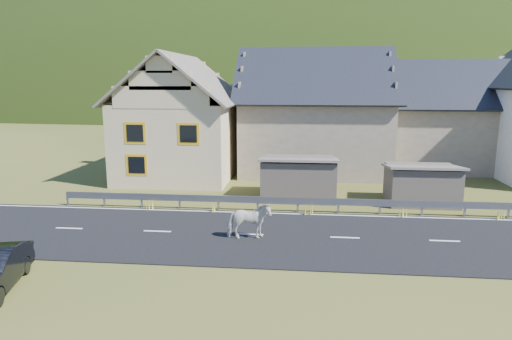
# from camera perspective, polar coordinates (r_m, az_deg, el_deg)

# --- Properties ---
(ground) EXTENTS (160.00, 160.00, 0.00)m
(ground) POSITION_cam_1_polar(r_m,az_deg,el_deg) (19.48, 11.05, -8.40)
(ground) COLOR #383E14
(ground) RESTS_ON ground
(road) EXTENTS (60.00, 7.00, 0.04)m
(road) POSITION_cam_1_polar(r_m,az_deg,el_deg) (19.47, 11.05, -8.35)
(road) COLOR black
(road) RESTS_ON ground
(lane_markings) EXTENTS (60.00, 6.60, 0.01)m
(lane_markings) POSITION_cam_1_polar(r_m,az_deg,el_deg) (19.46, 11.05, -8.28)
(lane_markings) COLOR silver
(lane_markings) RESTS_ON road
(guardrail) EXTENTS (28.10, 0.09, 0.75)m
(guardrail) POSITION_cam_1_polar(r_m,az_deg,el_deg) (22.82, 10.28, -3.98)
(guardrail) COLOR #93969B
(guardrail) RESTS_ON ground
(shed_left) EXTENTS (4.30, 3.30, 2.40)m
(shed_left) POSITION_cam_1_polar(r_m,az_deg,el_deg) (25.35, 5.33, -1.07)
(shed_left) COLOR brown
(shed_left) RESTS_ON ground
(shed_right) EXTENTS (3.80, 2.90, 2.20)m
(shed_right) POSITION_cam_1_polar(r_m,az_deg,el_deg) (25.69, 19.97, -1.77)
(shed_right) COLOR brown
(shed_right) RESTS_ON ground
(house_cream) EXTENTS (7.80, 9.80, 8.30)m
(house_cream) POSITION_cam_1_polar(r_m,az_deg,el_deg) (31.42, -9.34, 7.21)
(house_cream) COLOR beige
(house_cream) RESTS_ON ground
(house_stone_a) EXTENTS (10.80, 9.80, 8.90)m
(house_stone_a) POSITION_cam_1_polar(r_m,az_deg,el_deg) (33.34, 7.31, 7.96)
(house_stone_a) COLOR gray
(house_stone_a) RESTS_ON ground
(house_stone_b) EXTENTS (9.80, 8.80, 8.10)m
(house_stone_b) POSITION_cam_1_polar(r_m,az_deg,el_deg) (36.98, 23.01, 6.87)
(house_stone_b) COLOR gray
(house_stone_b) RESTS_ON ground
(mountain) EXTENTS (440.00, 280.00, 260.00)m
(mountain) POSITION_cam_1_polar(r_m,az_deg,el_deg) (200.16, 7.68, 3.51)
(mountain) COLOR #18320D
(mountain) RESTS_ON ground
(conifer_patch) EXTENTS (76.00, 50.00, 28.00)m
(conifer_patch) POSITION_cam_1_polar(r_m,az_deg,el_deg) (138.85, -17.04, 10.54)
(conifer_patch) COLOR black
(conifer_patch) RESTS_ON ground
(horse) EXTENTS (1.12, 1.92, 1.53)m
(horse) POSITION_cam_1_polar(r_m,az_deg,el_deg) (18.76, -0.92, -6.38)
(horse) COLOR beige
(horse) RESTS_ON road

